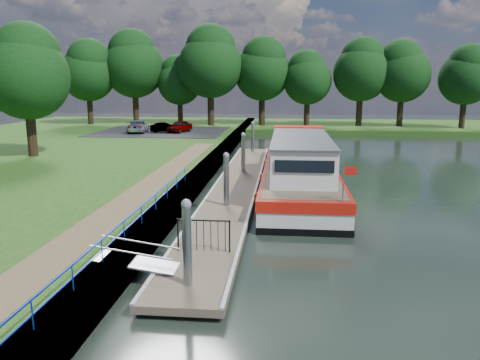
# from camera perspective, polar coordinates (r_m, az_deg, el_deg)

# --- Properties ---
(ground) EXTENTS (160.00, 160.00, 0.00)m
(ground) POSITION_cam_1_polar(r_m,az_deg,el_deg) (14.63, -5.90, -13.12)
(ground) COLOR black
(ground) RESTS_ON ground
(bank_edge) EXTENTS (1.10, 90.00, 0.78)m
(bank_edge) POSITION_cam_1_polar(r_m,az_deg,el_deg) (29.06, -5.06, 0.31)
(bank_edge) COLOR #473D2D
(bank_edge) RESTS_ON ground
(far_bank) EXTENTS (60.00, 18.00, 0.60)m
(far_bank) POSITION_cam_1_polar(r_m,az_deg,el_deg) (65.91, 13.67, 6.37)
(far_bank) COLOR #224915
(far_bank) RESTS_ON ground
(footpath) EXTENTS (1.60, 40.00, 0.05)m
(footpath) POSITION_cam_1_polar(r_m,az_deg,el_deg) (22.81, -12.87, -2.07)
(footpath) COLOR brown
(footpath) RESTS_ON riverbank
(carpark) EXTENTS (14.00, 12.00, 0.06)m
(carpark) POSITION_cam_1_polar(r_m,az_deg,el_deg) (53.08, -9.55, 5.85)
(carpark) COLOR black
(carpark) RESTS_ON riverbank
(blue_fence) EXTENTS (0.04, 18.04, 0.72)m
(blue_fence) POSITION_cam_1_polar(r_m,az_deg,el_deg) (17.58, -12.90, -4.48)
(blue_fence) COLOR #0C2DBF
(blue_fence) RESTS_ON riverbank
(pontoon) EXTENTS (2.50, 30.00, 0.56)m
(pontoon) POSITION_cam_1_polar(r_m,az_deg,el_deg) (26.81, -0.46, -1.06)
(pontoon) COLOR brown
(pontoon) RESTS_ON ground
(mooring_piles) EXTENTS (0.30, 27.30, 3.55)m
(mooring_piles) POSITION_cam_1_polar(r_m,az_deg,el_deg) (26.59, -0.47, 1.24)
(mooring_piles) COLOR gray
(mooring_piles) RESTS_ON ground
(gangway) EXTENTS (2.58, 1.00, 0.92)m
(gangway) POSITION_cam_1_polar(r_m,az_deg,el_deg) (15.28, -12.49, -9.69)
(gangway) COLOR #A5A8AD
(gangway) RESTS_ON ground
(gate_panel) EXTENTS (1.85, 0.05, 1.15)m
(gate_panel) POSITION_cam_1_polar(r_m,az_deg,el_deg) (16.23, -4.46, -6.19)
(gate_panel) COLOR black
(gate_panel) RESTS_ON ground
(barge) EXTENTS (4.36, 21.15, 4.78)m
(barge) POSITION_cam_1_polar(r_m,az_deg,el_deg) (29.21, 7.14, 1.72)
(barge) COLOR black
(barge) RESTS_ON ground
(horizon_trees) EXTENTS (54.38, 10.03, 12.87)m
(horizon_trees) POSITION_cam_1_polar(r_m,az_deg,el_deg) (61.85, 1.53, 13.45)
(horizon_trees) COLOR #332316
(horizon_trees) RESTS_ON ground
(bank_tree_a) EXTENTS (6.12, 6.12, 9.72)m
(bank_tree_a) POSITION_cam_1_polar(r_m,az_deg,el_deg) (38.02, -24.56, 12.07)
(bank_tree_a) COLOR #332316
(bank_tree_a) RESTS_ON riverbank
(car_a) EXTENTS (2.46, 3.98, 1.26)m
(car_a) POSITION_cam_1_polar(r_m,az_deg,el_deg) (51.80, -7.37, 6.51)
(car_a) COLOR #999999
(car_a) RESTS_ON carpark
(car_b) EXTENTS (3.41, 1.99, 1.06)m
(car_b) POSITION_cam_1_polar(r_m,az_deg,el_deg) (51.68, -9.15, 6.33)
(car_b) COLOR #999999
(car_b) RESTS_ON carpark
(car_c) EXTENTS (2.53, 4.78, 1.32)m
(car_c) POSITION_cam_1_polar(r_m,az_deg,el_deg) (52.35, -12.34, 6.42)
(car_c) COLOR #999999
(car_c) RESTS_ON carpark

